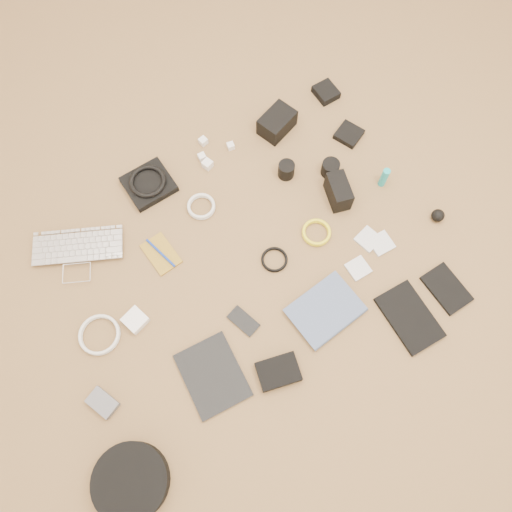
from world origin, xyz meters
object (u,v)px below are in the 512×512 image
laptop (78,258)px  phone (243,321)px  headphone_case (131,481)px  paperback (342,330)px  tablet (213,375)px  dslr_camera (277,123)px

laptop → phone: laptop is taller
phone → headphone_case: headphone_case is taller
headphone_case → phone: bearing=25.6°
laptop → paperback: laptop is taller
laptop → headphone_case: size_ratio=1.40×
tablet → dslr_camera: bearing=49.7°
phone → headphone_case: size_ratio=0.47×
dslr_camera → paperback: 0.84m
phone → paperback: bearing=-54.6°
phone → paperback: paperback is taller
dslr_camera → headphone_case: size_ratio=0.61×
headphone_case → tablet: bearing=22.9°
phone → paperback: size_ratio=0.46×
dslr_camera → paperback: (-0.24, -0.80, -0.03)m
dslr_camera → tablet: dslr_camera is taller
dslr_camera → tablet: 0.99m
laptop → paperback: size_ratio=1.37×
headphone_case → paperback: headphone_case is taller
tablet → laptop: bearing=113.1°
dslr_camera → phone: bearing=-149.2°
tablet → headphone_case: bearing=-153.7°
tablet → paperback: 0.45m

